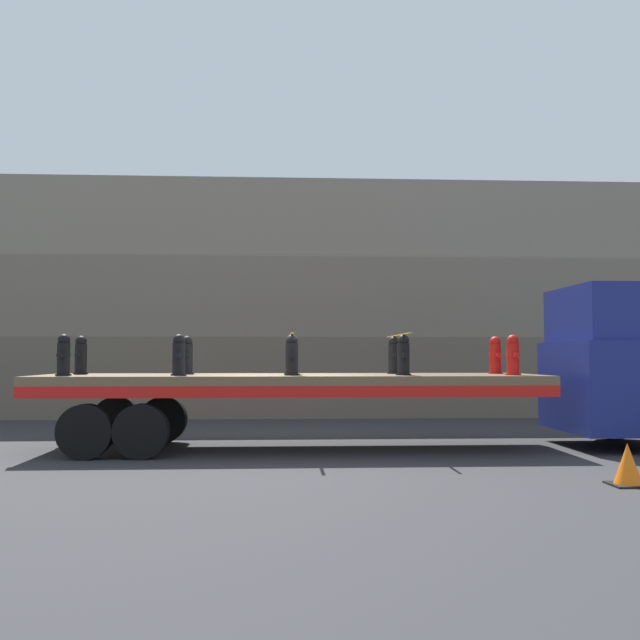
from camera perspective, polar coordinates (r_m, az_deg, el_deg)
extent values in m
plane|color=#2D2D30|center=(13.43, -2.30, -10.30)|extent=(120.00, 120.00, 0.00)
cube|color=#665B4C|center=(21.20, -2.56, -4.52)|extent=(60.00, 3.00, 2.27)
cube|color=#756B5B|center=(21.41, -2.55, 1.56)|extent=(60.00, 3.00, 2.27)
cube|color=gray|center=(21.85, -2.54, 7.47)|extent=(60.00, 3.00, 2.27)
cube|color=navy|center=(14.81, 22.87, -4.90)|extent=(2.28, 2.51, 1.70)
cube|color=navy|center=(14.72, 21.96, 0.41)|extent=(1.60, 2.31, 1.05)
cylinder|color=black|center=(16.09, 22.34, -6.87)|extent=(1.11, 0.28, 1.11)
cube|color=brown|center=(13.33, -2.29, -4.73)|extent=(9.25, 2.44, 0.16)
cube|color=red|center=(12.16, -2.22, -5.76)|extent=(9.25, 0.08, 0.20)
cube|color=red|center=(14.52, -2.35, -5.30)|extent=(9.25, 0.08, 0.20)
cylinder|color=black|center=(12.49, -14.12, -8.63)|extent=(0.93, 0.30, 0.93)
cylinder|color=black|center=(14.69, -12.42, -7.78)|extent=(0.93, 0.30, 0.93)
cylinder|color=black|center=(12.70, -18.26, -8.48)|extent=(0.93, 0.30, 0.93)
cylinder|color=black|center=(14.87, -15.97, -7.68)|extent=(0.93, 0.30, 0.93)
cylinder|color=black|center=(13.36, -19.85, -4.15)|extent=(0.28, 0.28, 0.03)
cylinder|color=black|center=(13.35, -19.83, -2.96)|extent=(0.22, 0.22, 0.58)
sphere|color=black|center=(13.36, -19.80, -1.51)|extent=(0.21, 0.21, 0.21)
cylinder|color=black|center=(13.18, -20.05, -2.66)|extent=(0.10, 0.14, 0.10)
cylinder|color=black|center=(13.53, -19.60, -2.67)|extent=(0.10, 0.14, 0.10)
cylinder|color=black|center=(14.39, -18.61, -4.07)|extent=(0.28, 0.28, 0.03)
cylinder|color=black|center=(14.38, -18.59, -2.97)|extent=(0.22, 0.22, 0.58)
sphere|color=black|center=(14.39, -18.57, -1.62)|extent=(0.21, 0.21, 0.21)
cylinder|color=black|center=(14.21, -18.78, -2.69)|extent=(0.10, 0.14, 0.10)
cylinder|color=black|center=(14.56, -18.39, -2.70)|extent=(0.10, 0.14, 0.10)
cylinder|color=black|center=(12.92, -11.25, -4.31)|extent=(0.28, 0.28, 0.03)
cylinder|color=black|center=(12.92, -11.23, -3.09)|extent=(0.22, 0.22, 0.58)
sphere|color=black|center=(12.92, -11.22, -1.59)|extent=(0.21, 0.21, 0.21)
cylinder|color=black|center=(12.74, -11.35, -2.78)|extent=(0.10, 0.14, 0.10)
cylinder|color=black|center=(13.10, -11.12, -2.78)|extent=(0.10, 0.14, 0.10)
cylinder|color=black|center=(13.98, -10.62, -4.21)|extent=(0.28, 0.28, 0.03)
cylinder|color=black|center=(13.98, -10.60, -3.08)|extent=(0.22, 0.22, 0.58)
sphere|color=black|center=(13.98, -10.59, -1.69)|extent=(0.21, 0.21, 0.21)
cylinder|color=black|center=(13.80, -10.70, -2.79)|extent=(0.10, 0.14, 0.10)
cylinder|color=black|center=(14.16, -10.50, -2.79)|extent=(0.10, 0.14, 0.10)
cylinder|color=black|center=(12.79, -2.26, -4.38)|extent=(0.28, 0.28, 0.03)
cylinder|color=black|center=(12.78, -2.25, -3.15)|extent=(0.22, 0.22, 0.58)
sphere|color=black|center=(12.79, -2.25, -1.63)|extent=(0.21, 0.21, 0.21)
cylinder|color=black|center=(12.60, -2.24, -2.83)|extent=(0.10, 0.14, 0.10)
cylinder|color=black|center=(12.97, -2.26, -2.83)|extent=(0.10, 0.14, 0.10)
cylinder|color=black|center=(13.86, -2.32, -4.27)|extent=(0.28, 0.28, 0.03)
cylinder|color=black|center=(13.86, -2.31, -3.13)|extent=(0.22, 0.22, 0.58)
sphere|color=black|center=(13.86, -2.31, -1.73)|extent=(0.21, 0.21, 0.21)
cylinder|color=black|center=(13.68, -2.30, -2.84)|extent=(0.10, 0.14, 0.10)
cylinder|color=black|center=(14.04, -2.32, -2.84)|extent=(0.10, 0.14, 0.10)
cylinder|color=black|center=(12.97, 6.70, -4.34)|extent=(0.28, 0.28, 0.03)
cylinder|color=black|center=(12.97, 6.69, -3.12)|extent=(0.22, 0.22, 0.58)
sphere|color=black|center=(12.97, 6.68, -1.63)|extent=(0.21, 0.21, 0.21)
cylinder|color=black|center=(12.79, 6.82, -2.81)|extent=(0.10, 0.14, 0.10)
cylinder|color=black|center=(13.15, 6.55, -2.82)|extent=(0.10, 0.14, 0.10)
cylinder|color=black|center=(14.03, 5.96, -4.24)|extent=(0.28, 0.28, 0.03)
cylinder|color=black|center=(14.03, 5.95, -3.11)|extent=(0.22, 0.22, 0.58)
sphere|color=black|center=(14.03, 5.94, -1.73)|extent=(0.21, 0.21, 0.21)
cylinder|color=black|center=(13.85, 6.06, -2.83)|extent=(0.10, 0.14, 0.10)
cylinder|color=black|center=(14.21, 5.83, -2.83)|extent=(0.10, 0.14, 0.10)
cylinder|color=red|center=(13.46, 15.20, -4.21)|extent=(0.28, 0.28, 0.03)
cylinder|color=red|center=(13.46, 15.18, -3.03)|extent=(0.22, 0.22, 0.58)
sphere|color=red|center=(13.46, 15.16, -1.59)|extent=(0.21, 0.21, 0.21)
cylinder|color=red|center=(13.28, 15.42, -2.73)|extent=(0.10, 0.14, 0.10)
cylinder|color=red|center=(13.63, 14.94, -2.74)|extent=(0.10, 0.14, 0.10)
cylinder|color=red|center=(14.48, 13.87, -4.13)|extent=(0.28, 0.28, 0.03)
cylinder|color=red|center=(14.48, 13.85, -3.04)|extent=(0.22, 0.22, 0.58)
sphere|color=red|center=(14.48, 13.84, -1.70)|extent=(0.21, 0.21, 0.21)
cylinder|color=red|center=(14.31, 14.06, -2.76)|extent=(0.10, 0.14, 0.10)
cylinder|color=red|center=(14.65, 13.64, -2.76)|extent=(0.10, 0.14, 0.10)
cube|color=yellow|center=(13.33, -2.28, -1.20)|extent=(0.05, 2.64, 0.01)
cube|color=yellow|center=(13.50, 6.29, -1.21)|extent=(0.05, 2.64, 0.01)
cube|color=black|center=(10.58, 23.43, -11.99)|extent=(0.48, 0.48, 0.03)
cone|color=orange|center=(10.54, 23.40, -10.49)|extent=(0.37, 0.37, 0.54)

